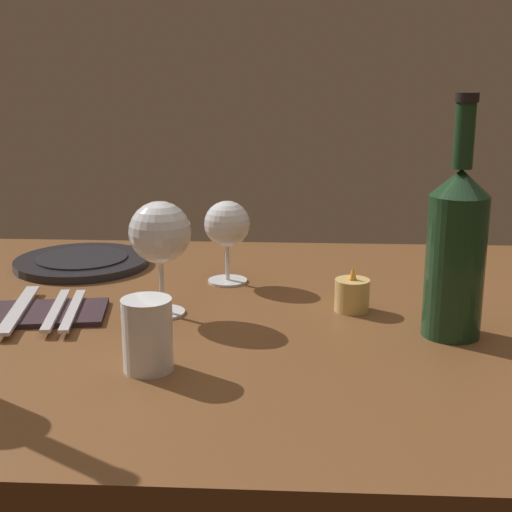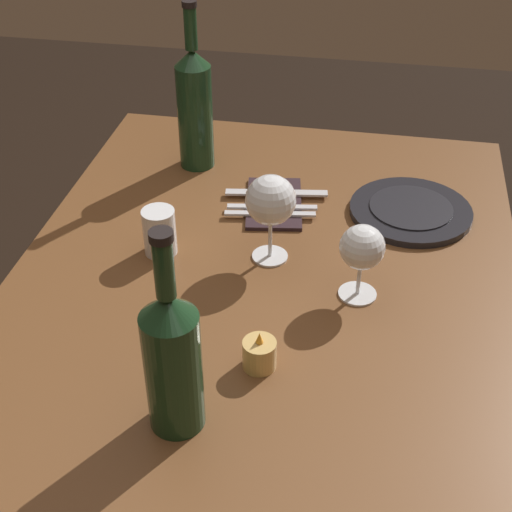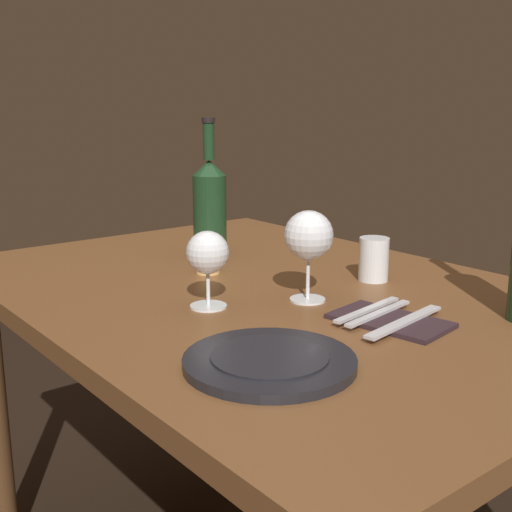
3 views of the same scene
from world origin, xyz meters
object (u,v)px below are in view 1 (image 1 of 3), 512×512
at_px(wine_bottle, 456,249).
at_px(wine_glass_left, 227,226).
at_px(dinner_plate, 82,262).
at_px(fork_outer, 73,310).
at_px(table_knife, 19,309).
at_px(fork_inner, 56,310).
at_px(votive_candle, 352,296).
at_px(water_tumbler, 148,338).
at_px(wine_glass_right, 160,234).
at_px(folded_napkin, 39,314).

bearing_deg(wine_bottle, wine_glass_left, -35.20).
bearing_deg(wine_glass_left, dinner_plate, -17.39).
distance_m(fork_outer, table_knife, 0.08).
xyz_separation_m(wine_glass_left, fork_inner, (0.23, 0.19, -0.09)).
distance_m(votive_candle, fork_outer, 0.41).
bearing_deg(fork_outer, fork_inner, 0.00).
bearing_deg(water_tumbler, wine_bottle, -160.40).
relative_size(wine_glass_right, votive_candle, 2.51).
bearing_deg(wine_glass_left, votive_candle, 145.76).
height_order(wine_glass_left, dinner_plate, wine_glass_left).
relative_size(water_tumbler, fork_inner, 0.49).
xyz_separation_m(fork_inner, fork_outer, (-0.02, 0.00, 0.00)).
xyz_separation_m(water_tumbler, folded_napkin, (0.20, -0.18, -0.04)).
relative_size(wine_glass_left, table_knife, 0.66).
height_order(wine_glass_left, fork_outer, wine_glass_left).
bearing_deg(fork_outer, votive_candle, -172.75).
bearing_deg(water_tumbler, votive_candle, -138.27).
bearing_deg(table_knife, water_tumbler, 141.62).
relative_size(votive_candle, dinner_plate, 0.28).
xyz_separation_m(folded_napkin, fork_outer, (-0.05, 0.00, 0.01)).
bearing_deg(wine_bottle, wine_glass_right, -9.40).
relative_size(wine_bottle, table_knife, 1.53).
xyz_separation_m(wine_glass_right, table_knife, (0.21, 0.02, -0.11)).
bearing_deg(dinner_plate, fork_inner, 98.59).
relative_size(votive_candle, fork_outer, 0.37).
height_order(water_tumbler, votive_candle, water_tumbler).
relative_size(wine_glass_left, folded_napkin, 0.68).
bearing_deg(fork_outer, wine_glass_left, -138.09).
bearing_deg(wine_glass_left, fork_outer, 41.91).
bearing_deg(fork_inner, wine_bottle, 175.66).
height_order(dinner_plate, fork_inner, dinner_plate).
xyz_separation_m(wine_bottle, fork_outer, (0.53, -0.04, -0.11)).
height_order(water_tumbler, table_knife, water_tumbler).
xyz_separation_m(wine_glass_left, wine_glass_right, (0.08, 0.16, 0.02)).
xyz_separation_m(wine_glass_right, wine_bottle, (-0.41, 0.07, 0.00)).
bearing_deg(fork_inner, water_tumbler, 133.74).
bearing_deg(water_tumbler, folded_napkin, -42.38).
xyz_separation_m(water_tumbler, votive_candle, (-0.26, -0.23, -0.02)).
xyz_separation_m(wine_glass_right, fork_inner, (0.15, 0.02, -0.11)).
xyz_separation_m(water_tumbler, fork_outer, (0.15, -0.18, -0.03)).
distance_m(wine_glass_right, dinner_plate, 0.33).
xyz_separation_m(votive_candle, dinner_plate, (0.47, -0.22, -0.02)).
distance_m(wine_glass_right, folded_napkin, 0.21).
bearing_deg(votive_candle, table_knife, 6.06).
bearing_deg(wine_bottle, folded_napkin, -4.16).
bearing_deg(folded_napkin, votive_candle, -173.54).
height_order(fork_inner, table_knife, same).
xyz_separation_m(fork_outer, table_knife, (0.08, 0.00, 0.00)).
bearing_deg(table_knife, dinner_plate, -92.89).
distance_m(water_tumbler, votive_candle, 0.35).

